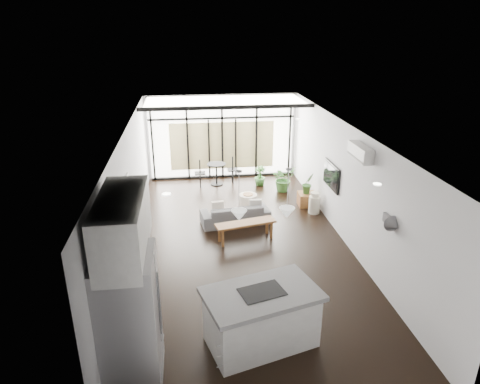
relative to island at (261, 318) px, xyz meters
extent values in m
cube|color=black|center=(0.13, 3.35, -0.50)|extent=(5.00, 10.00, 0.00)
cube|color=white|center=(0.13, 3.35, 2.30)|extent=(5.00, 10.00, 0.00)
cube|color=silver|center=(-2.37, 3.35, 0.90)|extent=(0.02, 10.00, 2.80)
cube|color=silver|center=(2.63, 3.35, 0.90)|extent=(0.02, 10.00, 2.80)
cube|color=silver|center=(0.13, 8.35, 0.90)|extent=(5.00, 0.02, 2.80)
cube|color=silver|center=(0.13, -1.65, 0.90)|extent=(5.00, 0.02, 2.80)
cube|color=black|center=(0.13, 8.23, 0.90)|extent=(5.00, 0.20, 2.80)
cube|color=white|center=(0.13, 7.35, 2.27)|extent=(4.70, 1.90, 0.06)
cube|color=beige|center=(0.13, 8.30, 0.60)|extent=(3.50, 0.02, 1.60)
cube|color=white|center=(0.00, 0.00, 0.00)|extent=(2.04, 1.53, 0.99)
cube|color=black|center=(0.00, 0.00, 0.50)|extent=(0.79, 0.63, 0.01)
cube|color=#949399|center=(-1.98, -0.50, 0.54)|extent=(0.80, 1.00, 2.07)
cube|color=white|center=(-2.06, 0.30, 0.65)|extent=(0.59, 0.62, 2.29)
cube|color=white|center=(-1.99, -0.15, 1.85)|extent=(0.62, 1.75, 0.86)
cone|color=white|center=(-0.27, 0.70, 1.52)|extent=(0.26, 0.26, 0.18)
cone|color=white|center=(0.53, 0.70, 1.52)|extent=(0.26, 0.26, 0.18)
imported|color=#525255|center=(0.12, 4.59, -0.15)|extent=(1.84, 0.74, 0.70)
cube|color=brown|center=(0.26, 3.61, -0.26)|extent=(1.52, 0.68, 0.47)
cylinder|color=beige|center=(0.60, 5.52, -0.29)|extent=(0.64, 0.64, 0.41)
cube|color=brown|center=(2.32, 5.50, -0.31)|extent=(0.52, 0.52, 0.37)
imported|color=#346529|center=(1.89, 6.72, -0.18)|extent=(1.03, 1.06, 0.64)
imported|color=#346529|center=(1.25, 7.29, -0.32)|extent=(0.63, 0.74, 0.36)
imported|color=#346529|center=(2.32, 5.50, 0.01)|extent=(0.52, 0.68, 0.27)
cylinder|color=beige|center=(2.38, 4.95, -0.19)|extent=(0.34, 0.34, 0.61)
cube|color=black|center=(-0.14, 7.55, -0.17)|extent=(1.42, 0.78, 0.65)
cube|color=black|center=(2.59, 4.35, 0.80)|extent=(0.05, 1.10, 0.65)
cube|color=silver|center=(2.51, 2.55, 1.95)|extent=(0.22, 0.90, 0.30)
cube|color=black|center=(-2.34, 2.85, 1.05)|extent=(0.04, 0.70, 0.90)
camera|label=1|loc=(-1.08, -5.60, 4.46)|focal=32.00mm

